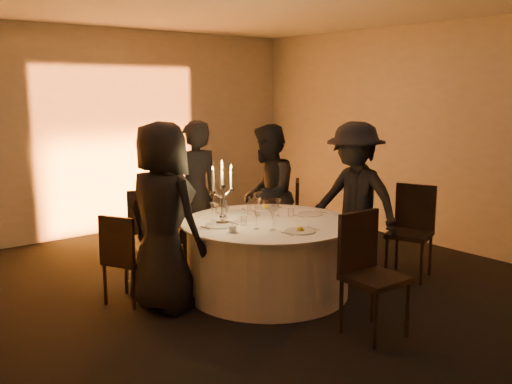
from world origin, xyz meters
TOP-DOWN VIEW (x-y plane):
  - floor at (0.00, 0.00)m, footprint 7.00×7.00m
  - wall_back at (0.00, 3.50)m, footprint 7.00×0.00m
  - wall_right at (3.00, 0.00)m, footprint 0.00×7.00m
  - uplighter_fixture at (0.00, 3.20)m, footprint 0.25×0.12m
  - banquet_table at (0.00, 0.00)m, footprint 1.80×1.80m
  - chair_left at (-1.33, 0.63)m, footprint 0.54×0.54m
  - chair_back_left at (-0.59, 1.61)m, footprint 0.53×0.53m
  - chair_back_right at (1.12, 0.94)m, footprint 0.60×0.60m
  - chair_right at (1.65, -0.58)m, footprint 0.59×0.59m
  - chair_front at (0.05, -1.30)m, footprint 0.48×0.48m
  - guest_left at (-1.07, 0.29)m, footprint 0.79×1.01m
  - guest_back_left at (-0.10, 1.25)m, footprint 0.68×0.47m
  - guest_back_right at (0.68, 0.83)m, footprint 1.05×1.03m
  - guest_right at (1.16, -0.15)m, footprint 0.79×1.21m
  - plate_left at (-0.51, 0.14)m, footprint 0.36×0.29m
  - plate_back_left at (-0.02, 0.57)m, footprint 0.36×0.25m
  - plate_back_right at (0.37, 0.50)m, footprint 0.35×0.27m
  - plate_right at (0.56, -0.04)m, footprint 0.36×0.27m
  - plate_front at (-0.04, -0.53)m, footprint 0.36×0.30m
  - coffee_cup at (-0.56, -0.15)m, footprint 0.11×0.11m
  - candelabra at (-0.44, 0.19)m, footprint 0.28×0.13m
  - wine_glass_a at (-0.43, 0.39)m, footprint 0.07×0.07m
  - wine_glass_b at (0.08, 0.28)m, footprint 0.07×0.07m
  - wine_glass_c at (-0.45, 0.30)m, footprint 0.07×0.07m
  - wine_glass_d at (-0.40, 0.18)m, footprint 0.07×0.07m
  - wine_glass_e at (-0.26, 0.40)m, footprint 0.07×0.07m
  - wine_glass_f at (-0.30, -0.18)m, footprint 0.07×0.07m
  - wine_glass_g at (0.24, 0.12)m, footprint 0.07×0.07m
  - wine_glass_h at (-0.20, -0.32)m, footprint 0.07×0.07m
  - tumbler_a at (0.06, 0.39)m, footprint 0.07×0.07m
  - tumbler_b at (0.33, 0.01)m, footprint 0.07×0.07m
  - tumbler_c at (-0.30, 0.02)m, footprint 0.07×0.07m

SIDE VIEW (x-z plane):
  - floor at x=0.00m, z-range 0.00..0.00m
  - uplighter_fixture at x=0.00m, z-range 0.00..0.10m
  - banquet_table at x=0.00m, z-range 0.00..0.77m
  - chair_left at x=-1.33m, z-range 0.06..0.97m
  - chair_back_left at x=-0.59m, z-range 0.06..1.02m
  - chair_back_right at x=1.12m, z-range 0.06..1.04m
  - chair_right at x=1.65m, z-range 0.07..1.12m
  - chair_front at x=0.05m, z-range 0.07..1.14m
  - plate_back_left at x=-0.02m, z-range 0.77..0.78m
  - plate_right at x=0.56m, z-range 0.77..0.78m
  - plate_left at x=-0.51m, z-range 0.77..0.78m
  - plate_front at x=-0.04m, z-range 0.74..0.83m
  - plate_back_right at x=0.37m, z-range 0.75..0.83m
  - coffee_cup at x=-0.56m, z-range 0.77..0.83m
  - tumbler_a at x=0.06m, z-range 0.77..0.86m
  - tumbler_b at x=0.33m, z-range 0.77..0.86m
  - tumbler_c at x=-0.30m, z-range 0.77..0.86m
  - guest_back_right at x=0.68m, z-range 0.00..1.71m
  - guest_back_left at x=-0.10m, z-range 0.00..1.76m
  - guest_right at x=1.16m, z-range 0.00..1.76m
  - wine_glass_a at x=-0.43m, z-range 0.81..1.00m
  - wine_glass_b at x=0.08m, z-range 0.81..1.00m
  - wine_glass_c at x=-0.45m, z-range 0.81..1.00m
  - wine_glass_d at x=-0.40m, z-range 0.81..1.00m
  - wine_glass_e at x=-0.26m, z-range 0.81..1.00m
  - wine_glass_f at x=-0.30m, z-range 0.81..1.00m
  - wine_glass_g at x=0.24m, z-range 0.81..1.00m
  - wine_glass_h at x=-0.20m, z-range 0.81..1.00m
  - guest_left at x=-1.07m, z-range 0.00..1.83m
  - candelabra at x=-0.44m, z-range 0.67..1.33m
  - wall_back at x=0.00m, z-range -2.00..5.00m
  - wall_right at x=3.00m, z-range -2.00..5.00m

